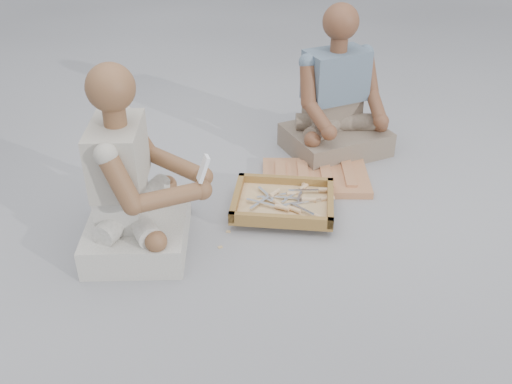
{
  "coord_description": "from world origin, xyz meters",
  "views": [
    {
      "loc": [
        -0.2,
        -1.9,
        1.56
      ],
      "look_at": [
        -0.11,
        0.14,
        0.3
      ],
      "focal_mm": 40.0,
      "sensor_mm": 36.0,
      "label": 1
    }
  ],
  "objects_px": {
    "craftsman": "(133,188)",
    "tool_tray": "(283,202)",
    "carved_panel": "(315,178)",
    "companion": "(337,105)"
  },
  "relations": [
    {
      "from": "craftsman",
      "to": "tool_tray",
      "type": "bearing_deg",
      "value": 108.41
    },
    {
      "from": "tool_tray",
      "to": "companion",
      "type": "relative_size",
      "value": 0.64
    },
    {
      "from": "tool_tray",
      "to": "craftsman",
      "type": "relative_size",
      "value": 0.64
    },
    {
      "from": "companion",
      "to": "craftsman",
      "type": "bearing_deg",
      "value": 17.7
    },
    {
      "from": "carved_panel",
      "to": "tool_tray",
      "type": "xyz_separation_m",
      "value": [
        -0.2,
        -0.3,
        0.04
      ]
    },
    {
      "from": "companion",
      "to": "tool_tray",
      "type": "bearing_deg",
      "value": 39.04
    },
    {
      "from": "carved_panel",
      "to": "tool_tray",
      "type": "bearing_deg",
      "value": -123.69
    },
    {
      "from": "carved_panel",
      "to": "tool_tray",
      "type": "relative_size",
      "value": 1.05
    },
    {
      "from": "tool_tray",
      "to": "companion",
      "type": "xyz_separation_m",
      "value": [
        0.36,
        0.66,
        0.22
      ]
    },
    {
      "from": "craftsman",
      "to": "companion",
      "type": "height_order",
      "value": "companion"
    }
  ]
}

